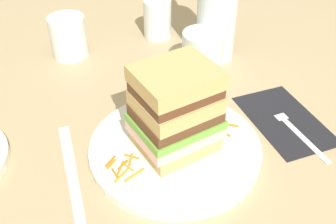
{
  "coord_description": "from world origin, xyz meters",
  "views": [
    {
      "loc": [
        -0.17,
        -0.43,
        0.42
      ],
      "look_at": [
        -0.01,
        0.01,
        0.05
      ],
      "focal_mm": 42.47,
      "sensor_mm": 36.0,
      "label": 1
    }
  ],
  "objects_px": {
    "main_plate": "(175,148)",
    "sandwich": "(176,110)",
    "napkin_dark": "(284,120)",
    "knife": "(71,172)",
    "fork": "(293,126)",
    "empty_tumbler_1": "(157,19)",
    "juice_glass": "(202,55)",
    "empty_tumbler_0": "(69,36)"
  },
  "relations": [
    {
      "from": "main_plate",
      "to": "empty_tumbler_0",
      "type": "height_order",
      "value": "empty_tumbler_0"
    },
    {
      "from": "napkin_dark",
      "to": "empty_tumbler_1",
      "type": "distance_m",
      "value": 0.37
    },
    {
      "from": "juice_glass",
      "to": "empty_tumbler_1",
      "type": "xyz_separation_m",
      "value": [
        -0.03,
        0.17,
        0.01
      ]
    },
    {
      "from": "knife",
      "to": "empty_tumbler_0",
      "type": "bearing_deg",
      "value": 80.15
    },
    {
      "from": "sandwich",
      "to": "napkin_dark",
      "type": "relative_size",
      "value": 0.78
    },
    {
      "from": "napkin_dark",
      "to": "empty_tumbler_0",
      "type": "height_order",
      "value": "empty_tumbler_0"
    },
    {
      "from": "main_plate",
      "to": "juice_glass",
      "type": "relative_size",
      "value": 3.19
    },
    {
      "from": "main_plate",
      "to": "sandwich",
      "type": "xyz_separation_m",
      "value": [
        -0.0,
        -0.0,
        0.07
      ]
    },
    {
      "from": "sandwich",
      "to": "napkin_dark",
      "type": "height_order",
      "value": "sandwich"
    },
    {
      "from": "sandwich",
      "to": "empty_tumbler_1",
      "type": "distance_m",
      "value": 0.38
    },
    {
      "from": "fork",
      "to": "juice_glass",
      "type": "bearing_deg",
      "value": 107.19
    },
    {
      "from": "knife",
      "to": "sandwich",
      "type": "bearing_deg",
      "value": -4.39
    },
    {
      "from": "main_plate",
      "to": "sandwich",
      "type": "relative_size",
      "value": 1.93
    },
    {
      "from": "sandwich",
      "to": "juice_glass",
      "type": "bearing_deg",
      "value": 55.81
    },
    {
      "from": "main_plate",
      "to": "sandwich",
      "type": "height_order",
      "value": "sandwich"
    },
    {
      "from": "fork",
      "to": "empty_tumbler_1",
      "type": "height_order",
      "value": "empty_tumbler_1"
    },
    {
      "from": "napkin_dark",
      "to": "fork",
      "type": "xyz_separation_m",
      "value": [
        0.0,
        -0.02,
        0.0
      ]
    },
    {
      "from": "juice_glass",
      "to": "empty_tumbler_0",
      "type": "bearing_deg",
      "value": 146.38
    },
    {
      "from": "knife",
      "to": "juice_glass",
      "type": "relative_size",
      "value": 2.47
    },
    {
      "from": "sandwich",
      "to": "knife",
      "type": "relative_size",
      "value": 0.67
    },
    {
      "from": "empty_tumbler_0",
      "to": "empty_tumbler_1",
      "type": "bearing_deg",
      "value": 4.1
    },
    {
      "from": "main_plate",
      "to": "napkin_dark",
      "type": "relative_size",
      "value": 1.51
    },
    {
      "from": "juice_glass",
      "to": "empty_tumbler_0",
      "type": "relative_size",
      "value": 0.97
    },
    {
      "from": "juice_glass",
      "to": "main_plate",
      "type": "bearing_deg",
      "value": -124.2
    },
    {
      "from": "main_plate",
      "to": "fork",
      "type": "height_order",
      "value": "main_plate"
    },
    {
      "from": "knife",
      "to": "fork",
      "type": "bearing_deg",
      "value": -4.59
    },
    {
      "from": "napkin_dark",
      "to": "sandwich",
      "type": "bearing_deg",
      "value": -178.35
    },
    {
      "from": "main_plate",
      "to": "fork",
      "type": "relative_size",
      "value": 1.56
    },
    {
      "from": "sandwich",
      "to": "napkin_dark",
      "type": "distance_m",
      "value": 0.21
    },
    {
      "from": "fork",
      "to": "empty_tumbler_1",
      "type": "distance_m",
      "value": 0.4
    },
    {
      "from": "main_plate",
      "to": "knife",
      "type": "xyz_separation_m",
      "value": [
        -0.16,
        0.01,
        -0.01
      ]
    },
    {
      "from": "empty_tumbler_0",
      "to": "empty_tumbler_1",
      "type": "relative_size",
      "value": 0.99
    },
    {
      "from": "napkin_dark",
      "to": "knife",
      "type": "bearing_deg",
      "value": 179.0
    },
    {
      "from": "juice_glass",
      "to": "napkin_dark",
      "type": "bearing_deg",
      "value": -71.21
    },
    {
      "from": "napkin_dark",
      "to": "juice_glass",
      "type": "xyz_separation_m",
      "value": [
        -0.07,
        0.19,
        0.03
      ]
    },
    {
      "from": "main_plate",
      "to": "napkin_dark",
      "type": "bearing_deg",
      "value": 1.6
    },
    {
      "from": "napkin_dark",
      "to": "empty_tumbler_0",
      "type": "xyz_separation_m",
      "value": [
        -0.3,
        0.34,
        0.04
      ]
    },
    {
      "from": "empty_tumbler_0",
      "to": "napkin_dark",
      "type": "bearing_deg",
      "value": -49.38
    },
    {
      "from": "napkin_dark",
      "to": "empty_tumbler_0",
      "type": "bearing_deg",
      "value": 130.62
    },
    {
      "from": "empty_tumbler_1",
      "to": "napkin_dark",
      "type": "bearing_deg",
      "value": -74.73
    },
    {
      "from": "fork",
      "to": "napkin_dark",
      "type": "bearing_deg",
      "value": 92.58
    },
    {
      "from": "main_plate",
      "to": "empty_tumbler_0",
      "type": "relative_size",
      "value": 3.08
    }
  ]
}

